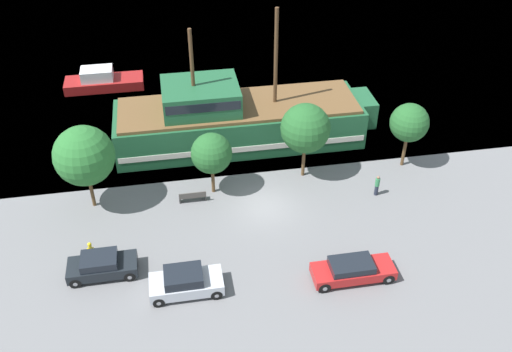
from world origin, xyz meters
The scene contains 13 objects.
ground_plane centered at (0.00, 0.00, 0.00)m, with size 160.00×160.00×0.00m, color slate.
pirate_ship centered at (-0.66, 8.59, 1.98)m, with size 20.43×5.87×10.76m.
moored_boat_dockside centered at (-11.58, 19.75, 0.72)m, with size 7.12×2.50×1.95m.
parked_car_curb_front centered at (-10.62, -4.56, 0.71)m, with size 4.05×1.84×1.43m.
parked_car_curb_mid centered at (3.88, -7.42, 0.69)m, with size 4.85×1.80×1.33m.
parked_car_curb_rear centered at (-5.84, -6.78, 0.76)m, with size 4.19×1.95×1.56m.
fire_hydrant centered at (-11.47, -2.50, 0.41)m, with size 0.42×0.25×0.76m.
bench_promenade_east centered at (-4.78, 1.42, 0.44)m, with size 1.87×0.45×0.85m.
pedestrian_walking_near centered at (8.00, -0.01, 0.80)m, with size 0.32×0.32×1.60m.
tree_row_east centered at (-11.49, 2.20, 4.10)m, with size 3.99×3.99×6.10m.
tree_row_mideast centered at (-3.23, 2.32, 3.25)m, with size 2.82×2.82×4.67m.
tree_row_midwest centered at (3.48, 3.16, 4.02)m, with size 3.53×3.53×5.79m.
tree_row_west centered at (11.18, 3.15, 3.68)m, with size 2.82×2.82×5.10m.
Camera 1 is at (-5.75, -29.67, 24.93)m, focal length 40.00 mm.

